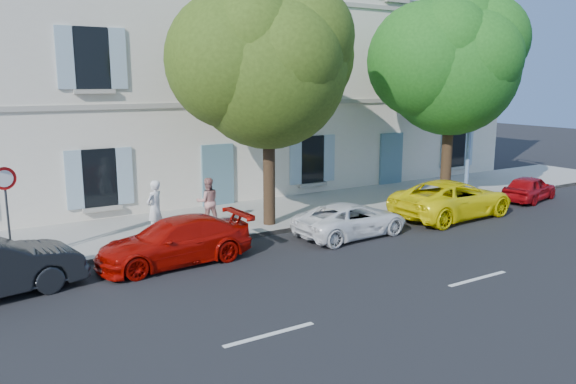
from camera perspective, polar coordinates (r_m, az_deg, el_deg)
ground at (r=17.63m, az=8.70°, el=-4.92°), size 90.00×90.00×0.00m
sidewalk at (r=21.08m, az=0.88°, el=-1.91°), size 36.00×4.50×0.15m
kerb at (r=19.34m, az=4.34°, el=-3.13°), size 36.00×0.16×0.16m
building at (r=25.59m, az=-6.22°, el=13.70°), size 28.00×7.00×12.00m
car_red_coupe at (r=15.48m, az=-11.44°, el=-4.93°), size 4.31×1.91×1.23m
car_white_coupe at (r=17.95m, az=6.44°, el=-2.80°), size 3.94×1.99×1.07m
car_yellow_supercar at (r=21.11m, az=16.36°, el=-0.67°), size 5.02×2.55×1.36m
car_red_hatchback at (r=25.13m, az=23.32°, el=0.37°), size 3.32×1.96×1.06m
tree_left at (r=18.28m, az=-2.00°, el=12.29°), size 5.07×5.07×7.85m
tree_right at (r=23.41m, az=16.27°, el=11.93°), size 5.24×5.24×8.08m
road_sign at (r=16.07m, az=-26.75°, el=-0.24°), size 0.59×0.16×2.57m
street_lamp at (r=24.25m, az=18.60°, el=11.23°), size 0.46×1.88×8.75m
pedestrian_a at (r=17.72m, az=-13.39°, el=-1.62°), size 0.76×0.70×1.74m
pedestrian_b at (r=18.77m, az=-8.15°, el=-0.95°), size 0.87×0.74×1.59m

